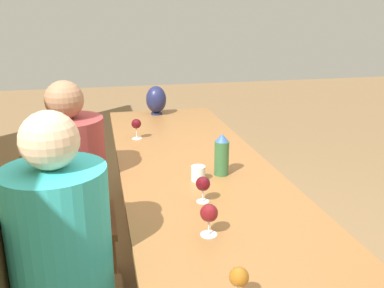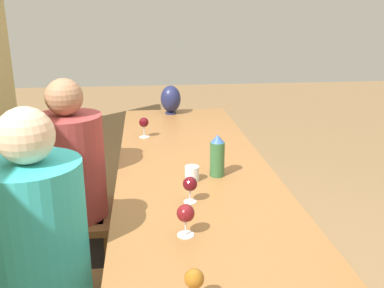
% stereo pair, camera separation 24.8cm
% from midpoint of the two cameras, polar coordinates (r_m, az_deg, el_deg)
% --- Properties ---
extents(dining_table, '(3.12, 0.85, 0.74)m').
position_cam_midpoint_polar(dining_table, '(2.31, -1.77, -5.68)').
color(dining_table, '#936033').
rests_on(dining_table, ground_plane).
extents(water_bottle, '(0.08, 0.08, 0.23)m').
position_cam_midpoint_polar(water_bottle, '(2.26, 0.86, -1.54)').
color(water_bottle, '#336638').
rests_on(water_bottle, dining_table).
extents(water_tumbler, '(0.07, 0.07, 0.08)m').
position_cam_midpoint_polar(water_tumbler, '(2.21, -2.39, -3.99)').
color(water_tumbler, silver).
rests_on(water_tumbler, dining_table).
extents(vase, '(0.17, 0.17, 0.24)m').
position_cam_midpoint_polar(vase, '(3.59, -6.79, 5.86)').
color(vase, '#1E234C').
rests_on(vase, dining_table).
extents(wine_glass_0, '(0.07, 0.07, 0.13)m').
position_cam_midpoint_polar(wine_glass_0, '(1.68, -1.99, -9.40)').
color(wine_glass_0, silver).
rests_on(wine_glass_0, dining_table).
extents(wine_glass_1, '(0.07, 0.07, 0.12)m').
position_cam_midpoint_polar(wine_glass_1, '(1.95, -2.17, -5.49)').
color(wine_glass_1, silver).
rests_on(wine_glass_1, dining_table).
extents(wine_glass_2, '(0.07, 0.07, 0.14)m').
position_cam_midpoint_polar(wine_glass_2, '(2.93, -9.85, 2.54)').
color(wine_glass_2, silver).
rests_on(wine_glass_2, dining_table).
extents(wine_glass_4, '(0.06, 0.06, 0.12)m').
position_cam_midpoint_polar(wine_glass_4, '(1.33, 0.75, -17.62)').
color(wine_glass_4, silver).
rests_on(wine_glass_4, dining_table).
extents(chair_far, '(0.44, 0.44, 0.92)m').
position_cam_midpoint_polar(chair_far, '(2.53, -19.77, -8.99)').
color(chair_far, brown).
rests_on(chair_far, ground_plane).
extents(person_near, '(0.37, 0.37, 1.27)m').
position_cam_midpoint_polar(person_near, '(1.75, -20.44, -15.12)').
color(person_near, '#2D2D38').
rests_on(person_near, ground_plane).
extents(person_far, '(0.38, 0.38, 1.24)m').
position_cam_midpoint_polar(person_far, '(2.45, -18.15, -5.56)').
color(person_far, '#2D2D38').
rests_on(person_far, ground_plane).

